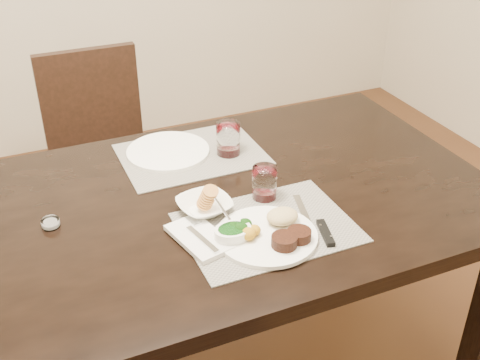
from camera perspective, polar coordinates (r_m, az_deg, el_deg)
name	(u,v)px	position (r m, az deg, el deg)	size (l,w,h in m)	color
dining_table	(163,234)	(1.78, -7.29, -5.06)	(2.00, 1.00, 0.75)	black
chair_far	(101,146)	(2.65, -13.07, 3.14)	(0.42, 0.42, 0.90)	black
placemat_near	(267,227)	(1.65, 2.62, -4.50)	(0.46, 0.34, 0.00)	gray
placemat_far	(192,154)	(2.01, -4.61, 2.43)	(0.46, 0.34, 0.00)	gray
dinner_plate	(272,232)	(1.60, 3.01, -4.99)	(0.27, 0.27, 0.05)	white
napkin_fork	(199,237)	(1.60, -3.86, -5.44)	(0.15, 0.21, 0.02)	white
steak_knife	(320,227)	(1.65, 7.57, -4.45)	(0.06, 0.26, 0.01)	silver
cracker_bowl	(204,205)	(1.70, -3.40, -2.40)	(0.17, 0.17, 0.07)	white
sauce_ramekin	(233,233)	(1.59, -0.69, -5.09)	(0.10, 0.15, 0.08)	white
wine_glass_near	(264,184)	(1.75, 2.33, -0.39)	(0.07, 0.07, 0.10)	silver
far_plate	(168,151)	(2.02, -6.84, 2.72)	(0.27, 0.27, 0.01)	white
wine_glass_far	(228,140)	(1.98, -1.11, 3.78)	(0.08, 0.08, 0.11)	silver
salt_cellar	(51,223)	(1.73, -17.52, -3.94)	(0.05, 0.05, 0.02)	silver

